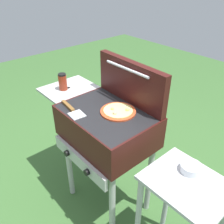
{
  "coord_description": "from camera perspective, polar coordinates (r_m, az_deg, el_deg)",
  "views": [
    {
      "loc": [
        1.06,
        -0.88,
        1.75
      ],
      "look_at": [
        0.05,
        0.0,
        0.92
      ],
      "focal_mm": 38.59,
      "sensor_mm": 36.0,
      "label": 1
    }
  ],
  "objects": [
    {
      "name": "ground_plane",
      "position": [
        2.23,
        -0.9,
        -19.96
      ],
      "size": [
        8.0,
        8.0,
        0.0
      ],
      "primitive_type": "plane",
      "color": "#38602D"
    },
    {
      "name": "grill",
      "position": [
        1.7,
        -1.53,
        -3.87
      ],
      "size": [
        0.96,
        0.53,
        0.9
      ],
      "color": "#38110F",
      "rests_on": "ground_plane"
    },
    {
      "name": "grill_lid_open",
      "position": [
        1.67,
        4.45,
        7.07
      ],
      "size": [
        0.63,
        0.09,
        0.3
      ],
      "color": "#38110F",
      "rests_on": "grill"
    },
    {
      "name": "pizza_cheese",
      "position": [
        1.6,
        1.47,
        0.2
      ],
      "size": [
        0.24,
        0.24,
        0.04
      ],
      "color": "#C64723",
      "rests_on": "grill"
    },
    {
      "name": "sauce_jar",
      "position": [
        1.92,
        -11.6,
        7.02
      ],
      "size": [
        0.07,
        0.07,
        0.13
      ],
      "color": "maroon",
      "rests_on": "grill"
    },
    {
      "name": "spatula",
      "position": [
        1.65,
        -9.57,
        0.6
      ],
      "size": [
        0.26,
        0.1,
        0.02
      ],
      "color": "#B7BABF",
      "rests_on": "grill"
    },
    {
      "name": "prep_table",
      "position": [
        1.54,
        16.19,
        -21.24
      ],
      "size": [
        0.44,
        0.36,
        0.77
      ],
      "color": "#B2B2B7",
      "rests_on": "ground_plane"
    },
    {
      "name": "topping_bowl_near",
      "position": [
        1.42,
        18.15,
        -12.54
      ],
      "size": [
        0.11,
        0.11,
        0.04
      ],
      "color": "silver",
      "rests_on": "prep_table"
    }
  ]
}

